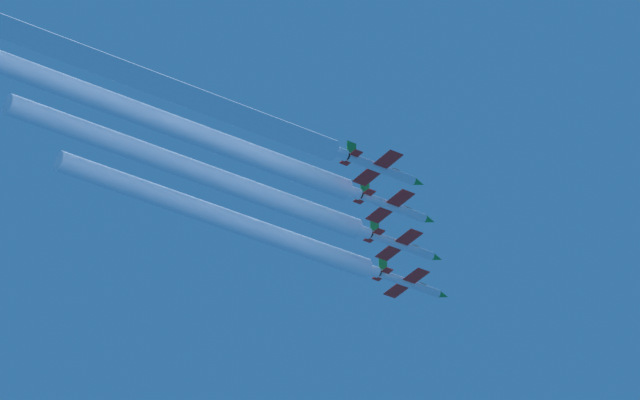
# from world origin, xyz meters

# --- Properties ---
(jet_lead) EXTENTS (7.30, 10.63, 2.56)m
(jet_lead) POSITION_xyz_m (-11.02, 9.97, 142.46)
(jet_lead) COLOR silver
(jet_second_echelon) EXTENTS (7.30, 10.63, 2.56)m
(jet_second_echelon) POSITION_xyz_m (-3.28, 3.39, 141.58)
(jet_second_echelon) COLOR silver
(jet_third_echelon) EXTENTS (7.30, 10.63, 2.56)m
(jet_third_echelon) POSITION_xyz_m (4.15, -3.09, 140.60)
(jet_third_echelon) COLOR silver
(jet_fourth_echelon) EXTENTS (7.30, 10.63, 2.56)m
(jet_fourth_echelon) POSITION_xyz_m (10.85, -9.46, 139.67)
(jet_fourth_echelon) COLOR silver
(smoke_trail_lead) EXTENTS (2.43, 43.20, 2.43)m
(smoke_trail_lead) POSITION_xyz_m (-11.02, -16.53, 142.43)
(smoke_trail_lead) COLOR white
(smoke_trail_second_echelon) EXTENTS (2.43, 46.73, 2.43)m
(smoke_trail_second_echelon) POSITION_xyz_m (-3.28, -24.87, 141.56)
(smoke_trail_second_echelon) COLOR white
(smoke_trail_third_echelon) EXTENTS (2.43, 46.18, 2.43)m
(smoke_trail_third_echelon) POSITION_xyz_m (4.15, -31.07, 140.57)
(smoke_trail_third_echelon) COLOR white
(smoke_trail_fourth_echelon) EXTENTS (2.43, 44.77, 2.43)m
(smoke_trail_fourth_echelon) POSITION_xyz_m (10.85, -36.74, 139.64)
(smoke_trail_fourth_echelon) COLOR white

